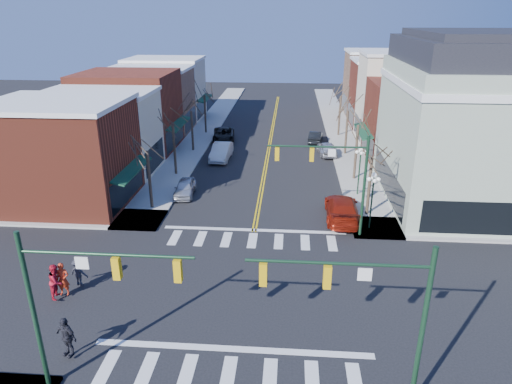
% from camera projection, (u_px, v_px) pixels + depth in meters
% --- Properties ---
extents(ground, '(160.00, 160.00, 0.00)m').
position_uv_depth(ground, '(243.00, 292.00, 25.43)').
color(ground, black).
rests_on(ground, ground).
extents(sidewalk_left, '(3.50, 70.00, 0.15)m').
position_uv_depth(sidewalk_left, '(175.00, 171.00, 44.55)').
color(sidewalk_left, '#9E9B93').
rests_on(sidewalk_left, ground).
extents(sidewalk_right, '(3.50, 70.00, 0.15)m').
position_uv_depth(sidewalk_right, '(356.00, 175.00, 43.31)').
color(sidewalk_right, '#9E9B93').
rests_on(sidewalk_right, ground).
extents(bldg_left_brick_a, '(10.00, 8.50, 8.00)m').
position_uv_depth(bldg_left_brick_a, '(63.00, 156.00, 35.94)').
color(bldg_left_brick_a, maroon).
rests_on(bldg_left_brick_a, ground).
extents(bldg_left_stucco_a, '(10.00, 7.00, 7.50)m').
position_uv_depth(bldg_left_stucco_a, '(101.00, 134.00, 43.21)').
color(bldg_left_stucco_a, beige).
rests_on(bldg_left_stucco_a, ground).
extents(bldg_left_brick_b, '(10.00, 9.00, 8.50)m').
position_uv_depth(bldg_left_brick_b, '(129.00, 112.00, 50.44)').
color(bldg_left_brick_b, maroon).
rests_on(bldg_left_brick_b, ground).
extents(bldg_left_tan, '(10.00, 7.50, 7.80)m').
position_uv_depth(bldg_left_tan, '(151.00, 101.00, 58.21)').
color(bldg_left_tan, '#9A6F55').
rests_on(bldg_left_tan, ground).
extents(bldg_left_stucco_b, '(10.00, 8.00, 8.20)m').
position_uv_depth(bldg_left_stucco_b, '(166.00, 90.00, 65.32)').
color(bldg_left_stucco_b, beige).
rests_on(bldg_left_stucco_b, ground).
extents(bldg_right_brick_a, '(10.00, 8.50, 8.00)m').
position_uv_depth(bldg_right_brick_a, '(419.00, 122.00, 46.71)').
color(bldg_right_brick_a, maroon).
rests_on(bldg_right_brick_a, ground).
extents(bldg_right_stucco, '(10.00, 7.00, 10.00)m').
position_uv_depth(bldg_right_stucco, '(403.00, 99.00, 53.52)').
color(bldg_right_stucco, beige).
rests_on(bldg_right_stucco, ground).
extents(bldg_right_brick_b, '(10.00, 8.00, 8.50)m').
position_uv_depth(bldg_right_brick_b, '(390.00, 94.00, 60.74)').
color(bldg_right_brick_b, maroon).
rests_on(bldg_right_brick_b, ground).
extents(bldg_right_tan, '(10.00, 8.00, 9.00)m').
position_uv_depth(bldg_right_tan, '(380.00, 84.00, 68.06)').
color(bldg_right_tan, '#9A6F55').
rests_on(bldg_right_tan, ground).
extents(victorian_corner, '(12.25, 14.25, 13.30)m').
position_uv_depth(victorian_corner, '(474.00, 121.00, 35.23)').
color(victorian_corner, '#A0AF97').
rests_on(victorian_corner, ground).
extents(traffic_mast_near_left, '(6.60, 0.28, 7.20)m').
position_uv_depth(traffic_mast_near_left, '(76.00, 292.00, 17.23)').
color(traffic_mast_near_left, '#14331E').
rests_on(traffic_mast_near_left, ground).
extents(traffic_mast_near_right, '(6.60, 0.28, 7.20)m').
position_uv_depth(traffic_mast_near_right, '(373.00, 306.00, 16.44)').
color(traffic_mast_near_right, '#14331E').
rests_on(traffic_mast_near_right, ground).
extents(traffic_mast_far_right, '(6.60, 0.28, 7.20)m').
position_uv_depth(traffic_mast_far_right, '(337.00, 172.00, 30.15)').
color(traffic_mast_far_right, '#14331E').
rests_on(traffic_mast_far_right, ground).
extents(lamppost_corner, '(0.36, 0.36, 4.33)m').
position_uv_depth(lamppost_corner, '(373.00, 191.00, 31.63)').
color(lamppost_corner, '#14331E').
rests_on(lamppost_corner, ground).
extents(lamppost_midblock, '(0.36, 0.36, 4.33)m').
position_uv_depth(lamppost_midblock, '(360.00, 162.00, 37.65)').
color(lamppost_midblock, '#14331E').
rests_on(lamppost_midblock, ground).
extents(tree_left_a, '(0.24, 0.24, 4.76)m').
position_uv_depth(tree_left_a, '(150.00, 180.00, 35.34)').
color(tree_left_a, '#382B21').
rests_on(tree_left_a, ground).
extents(tree_left_b, '(0.24, 0.24, 5.04)m').
position_uv_depth(tree_left_b, '(175.00, 150.00, 42.70)').
color(tree_left_b, '#382B21').
rests_on(tree_left_b, ground).
extents(tree_left_c, '(0.24, 0.24, 4.55)m').
position_uv_depth(tree_left_c, '(192.00, 131.00, 50.20)').
color(tree_left_c, '#382B21').
rests_on(tree_left_c, ground).
extents(tree_left_d, '(0.24, 0.24, 4.90)m').
position_uv_depth(tree_left_d, '(205.00, 114.00, 57.55)').
color(tree_left_d, '#382B21').
rests_on(tree_left_d, ground).
extents(tree_right_a, '(0.24, 0.24, 4.62)m').
position_uv_depth(tree_right_a, '(369.00, 187.00, 34.17)').
color(tree_right_a, '#382B21').
rests_on(tree_right_a, ground).
extents(tree_right_b, '(0.24, 0.24, 5.18)m').
position_uv_depth(tree_right_b, '(356.00, 153.00, 41.48)').
color(tree_right_b, '#382B21').
rests_on(tree_right_b, ground).
extents(tree_right_c, '(0.24, 0.24, 4.83)m').
position_uv_depth(tree_right_c, '(346.00, 133.00, 48.95)').
color(tree_right_c, '#382B21').
rests_on(tree_right_c, ground).
extents(tree_right_d, '(0.24, 0.24, 4.97)m').
position_uv_depth(tree_right_d, '(339.00, 116.00, 56.34)').
color(tree_right_d, '#382B21').
rests_on(tree_right_d, ground).
extents(car_left_near, '(1.80, 3.99, 1.33)m').
position_uv_depth(car_left_near, '(185.00, 188.00, 38.61)').
color(car_left_near, silver).
rests_on(car_left_near, ground).
extents(car_left_mid, '(1.96, 5.15, 1.68)m').
position_uv_depth(car_left_mid, '(221.00, 152.00, 47.94)').
color(car_left_mid, silver).
rests_on(car_left_mid, ground).
extents(car_left_far, '(3.11, 5.66, 1.50)m').
position_uv_depth(car_left_far, '(224.00, 135.00, 54.90)').
color(car_left_far, black).
rests_on(car_left_far, ground).
extents(car_right_near, '(2.53, 5.93, 1.70)m').
position_uv_depth(car_right_near, '(342.00, 209.00, 34.09)').
color(car_right_near, maroon).
rests_on(car_right_near, ground).
extents(car_right_mid, '(2.18, 4.46, 1.46)m').
position_uv_depth(car_right_mid, '(327.00, 149.00, 49.41)').
color(car_right_mid, silver).
rests_on(car_right_mid, ground).
extents(car_right_far, '(1.99, 4.27, 1.35)m').
position_uv_depth(car_right_far, '(316.00, 137.00, 54.17)').
color(car_right_far, black).
rests_on(car_right_far, ground).
extents(pedestrian_red_a, '(0.74, 0.53, 1.89)m').
position_uv_depth(pedestrian_red_a, '(63.00, 279.00, 24.66)').
color(pedestrian_red_a, red).
rests_on(pedestrian_red_a, sidewalk_left).
extents(pedestrian_red_b, '(0.79, 0.99, 1.98)m').
position_uv_depth(pedestrian_red_b, '(56.00, 281.00, 24.43)').
color(pedestrian_red_b, '#AA1224').
rests_on(pedestrian_red_b, sidewalk_left).
extents(pedestrian_dark_a, '(1.26, 0.90, 1.98)m').
position_uv_depth(pedestrian_dark_a, '(66.00, 337.00, 20.24)').
color(pedestrian_dark_a, black).
rests_on(pedestrian_dark_a, sidewalk_left).
extents(pedestrian_dark_b, '(1.18, 0.84, 1.66)m').
position_uv_depth(pedestrian_dark_b, '(79.00, 272.00, 25.57)').
color(pedestrian_dark_b, '#212129').
rests_on(pedestrian_dark_b, sidewalk_left).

